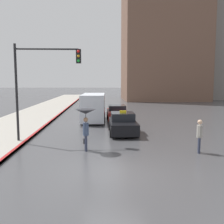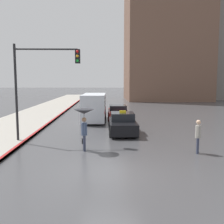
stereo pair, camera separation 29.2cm
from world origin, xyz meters
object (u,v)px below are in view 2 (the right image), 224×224
object	(u,v)px
taxi	(123,124)
pedestrian_man	(198,134)
sedan_red	(118,113)
ambulance_van	(94,106)
traffic_light	(41,75)
pedestrian_with_umbrella	(84,118)

from	to	relation	value
taxi	pedestrian_man	distance (m)	6.31
sedan_red	taxi	bearing A→B (deg)	89.88
ambulance_van	traffic_light	world-z (taller)	traffic_light
taxi	ambulance_van	bearing A→B (deg)	-69.06
sedan_red	traffic_light	world-z (taller)	traffic_light
pedestrian_with_umbrella	traffic_light	size ratio (longest dim) A/B	0.38
pedestrian_man	traffic_light	size ratio (longest dim) A/B	0.30
pedestrian_man	traffic_light	distance (m)	9.27
pedestrian_with_umbrella	pedestrian_man	xyz separation A→B (m)	(5.77, -0.67, -0.76)
ambulance_van	pedestrian_with_umbrella	size ratio (longest dim) A/B	2.52
sedan_red	ambulance_van	distance (m)	2.48
sedan_red	traffic_light	size ratio (longest dim) A/B	0.77
taxi	traffic_light	size ratio (longest dim) A/B	0.72
sedan_red	traffic_light	xyz separation A→B (m)	(-4.93, -9.24, 3.38)
taxi	pedestrian_with_umbrella	xyz separation A→B (m)	(-2.33, -4.61, 1.10)
taxi	traffic_light	bearing A→B (deg)	28.26
sedan_red	pedestrian_with_umbrella	size ratio (longest dim) A/B	2.03
pedestrian_with_umbrella	traffic_light	bearing A→B (deg)	42.25
sedan_red	pedestrian_with_umbrella	xyz separation A→B (m)	(-2.34, -11.21, 1.12)
ambulance_van	pedestrian_man	bearing A→B (deg)	118.61
ambulance_van	traffic_light	bearing A→B (deg)	73.51
sedan_red	ambulance_van	bearing A→B (deg)	21.10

